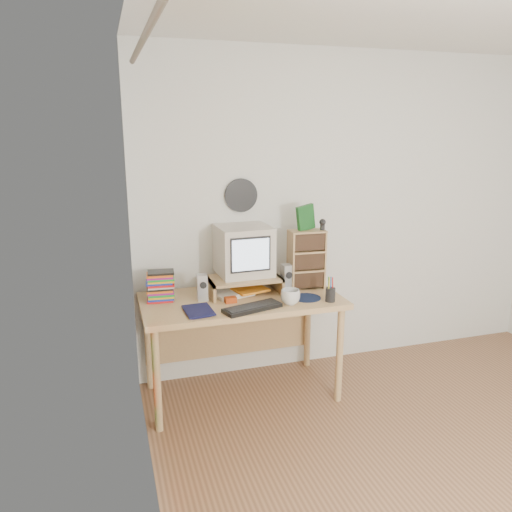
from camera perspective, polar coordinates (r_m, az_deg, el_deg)
floor at (r=3.27m, az=25.28°, el=-22.96°), size 3.50×3.50×0.00m
back_wall at (r=4.12m, az=10.83°, el=4.86°), size 3.50×0.00×3.50m
left_wall at (r=1.96m, az=-11.42°, el=-5.60°), size 0.00×3.50×3.50m
curtain at (r=2.45m, az=-11.55°, el=-4.03°), size 0.00×2.20×2.20m
wall_disc at (r=3.74m, az=-1.72°, el=6.94°), size 0.25×0.02×0.25m
desk at (r=3.64m, az=-1.94°, el=-6.51°), size 1.40×0.70×0.75m
monitor_riser at (r=3.61m, az=-1.36°, el=-2.84°), size 0.52×0.30×0.12m
crt_monitor at (r=3.61m, az=-1.25°, el=0.52°), size 0.39×0.39×0.36m
speaker_left at (r=3.48m, az=-6.16°, el=-3.59°), size 0.07×0.07×0.19m
speaker_right at (r=3.67m, az=3.56°, el=-2.48°), size 0.08×0.08×0.20m
keyboard at (r=3.31m, az=-0.42°, el=-5.94°), size 0.42×0.24×0.03m
dvd_stack at (r=3.51m, az=-10.88°, el=-3.06°), size 0.19×0.14×0.25m
cd_rack at (r=3.72m, az=5.82°, el=-0.39°), size 0.27×0.16×0.44m
mug at (r=3.41m, az=3.95°, el=-4.69°), size 0.15×0.15×0.10m
diary at (r=3.27m, az=-8.11°, el=-6.21°), size 0.22×0.17×0.04m
mousepad at (r=3.55m, az=5.80°, el=-4.77°), size 0.23×0.23×0.00m
pen_cup at (r=3.48m, az=8.51°, el=-4.10°), size 0.08×0.08×0.14m
papers at (r=3.61m, az=-1.97°, el=-4.14°), size 0.31×0.26×0.04m
red_box at (r=3.44m, az=-2.91°, el=-5.03°), size 0.08×0.05×0.04m
game_box at (r=3.66m, az=5.69°, el=4.39°), size 0.15×0.07×0.18m
webcam at (r=3.69m, az=7.61°, el=3.60°), size 0.05×0.05×0.08m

